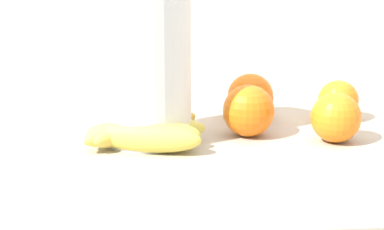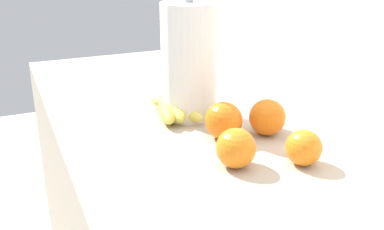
{
  "view_description": "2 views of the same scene",
  "coord_description": "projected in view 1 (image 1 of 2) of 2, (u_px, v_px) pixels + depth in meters",
  "views": [
    {
      "loc": [
        -0.28,
        -0.82,
        1.16
      ],
      "look_at": [
        -0.23,
        -0.01,
        0.94
      ],
      "focal_mm": 54.28,
      "sensor_mm": 36.0,
      "label": 1
    },
    {
      "loc": [
        0.62,
        -0.39,
        1.28
      ],
      "look_at": [
        -0.15,
        -0.05,
        0.96
      ],
      "focal_mm": 41.94,
      "sensor_mm": 36.0,
      "label": 2
    }
  ],
  "objects": [
    {
      "name": "banana_bunch",
      "position": [
        142.0,
        131.0,
        0.83
      ],
      "size": [
        0.19,
        0.18,
        0.04
      ],
      "color": "#DCCD4C",
      "rests_on": "counter"
    },
    {
      "name": "wall_back",
      "position": [
        284.0,
        201.0,
        1.27
      ],
      "size": [
        2.33,
        0.06,
        1.3
      ],
      "primitive_type": "cube",
      "color": "silver",
      "rests_on": "ground"
    },
    {
      "name": "orange_far_right",
      "position": [
        336.0,
        118.0,
        0.84
      ],
      "size": [
        0.07,
        0.07,
        0.07
      ],
      "primitive_type": "sphere",
      "color": "orange",
      "rests_on": "counter"
    },
    {
      "name": "paper_towel_roll",
      "position": [
        146.0,
        52.0,
        0.83
      ],
      "size": [
        0.13,
        0.13,
        0.29
      ],
      "color": "white",
      "rests_on": "counter"
    },
    {
      "name": "orange_back_left",
      "position": [
        338.0,
        100.0,
        0.96
      ],
      "size": [
        0.07,
        0.07,
        0.07
      ],
      "primitive_type": "sphere",
      "color": "orange",
      "rests_on": "counter"
    },
    {
      "name": "orange_center",
      "position": [
        250.0,
        97.0,
        0.96
      ],
      "size": [
        0.08,
        0.08,
        0.08
      ],
      "primitive_type": "sphere",
      "color": "orange",
      "rests_on": "counter"
    },
    {
      "name": "orange_right",
      "position": [
        248.0,
        111.0,
        0.87
      ],
      "size": [
        0.08,
        0.08,
        0.08
      ],
      "primitive_type": "sphere",
      "color": "orange",
      "rests_on": "counter"
    }
  ]
}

